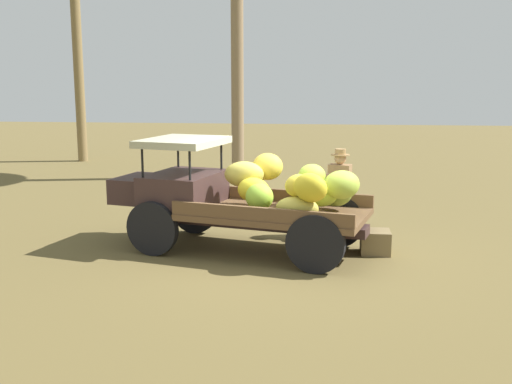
# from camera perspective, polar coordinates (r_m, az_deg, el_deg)

# --- Properties ---
(ground_plane) EXTENTS (60.00, 60.00, 0.00)m
(ground_plane) POSITION_cam_1_polar(r_m,az_deg,el_deg) (10.34, 2.02, -5.84)
(ground_plane) COLOR brown
(truck) EXTENTS (4.65, 2.60, 1.90)m
(truck) POSITION_cam_1_polar(r_m,az_deg,el_deg) (10.40, -1.58, -0.26)
(truck) COLOR #3B2725
(truck) RESTS_ON ground
(farmer) EXTENTS (0.54, 0.50, 1.65)m
(farmer) POSITION_cam_1_polar(r_m,az_deg,el_deg) (11.41, 7.81, 0.46)
(farmer) COLOR #47413E
(farmer) RESTS_ON ground
(wooden_crate) EXTENTS (0.49, 0.48, 0.40)m
(wooden_crate) POSITION_cam_1_polar(r_m,az_deg,el_deg) (10.53, 11.10, -4.61)
(wooden_crate) COLOR olive
(wooden_crate) RESTS_ON ground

